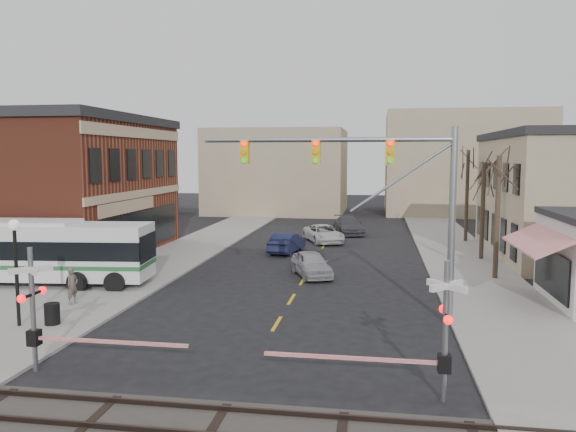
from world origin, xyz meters
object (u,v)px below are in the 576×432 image
object	(u,v)px
street_lamp	(15,250)
car_a	(311,264)
rr_crossing_east	(429,332)
pedestrian_near	(72,286)
transit_bus	(29,251)
car_d	(349,225)
car_c	(323,234)
pedestrian_far	(88,265)
car_b	(287,243)
traffic_signal_mast	(381,183)
rr_crossing_west	(45,311)
trash_bin	(52,314)

from	to	relation	value
street_lamp	car_a	bearing A→B (deg)	48.13
rr_crossing_east	pedestrian_near	world-z (taller)	rr_crossing_east
transit_bus	car_a	xyz separation A→B (m)	(14.49, 4.63, -1.15)
street_lamp	pedestrian_near	size ratio (longest dim) A/B	2.52
car_a	car_d	xyz separation A→B (m)	(1.21, 17.96, 0.04)
pedestrian_near	street_lamp	bearing A→B (deg)	-172.53
car_c	pedestrian_far	xyz separation A→B (m)	(-11.02, -16.62, 0.36)
car_a	car_b	bearing A→B (deg)	87.09
rr_crossing_east	car_d	size ratio (longest dim) A/B	1.08
traffic_signal_mast	street_lamp	size ratio (longest dim) A/B	2.43
traffic_signal_mast	car_d	bearing A→B (deg)	95.64
rr_crossing_west	street_lamp	distance (m)	5.59
rr_crossing_west	car_d	bearing A→B (deg)	76.84
traffic_signal_mast	pedestrian_far	world-z (taller)	traffic_signal_mast
trash_bin	pedestrian_near	bearing A→B (deg)	105.63
car_a	pedestrian_near	size ratio (longest dim) A/B	2.48
trash_bin	car_d	world-z (taller)	car_d
car_b	pedestrian_near	size ratio (longest dim) A/B	2.55
traffic_signal_mast	rr_crossing_east	xyz separation A→B (m)	(1.33, -7.54, -3.79)
street_lamp	car_a	distance (m)	15.71
rr_crossing_west	car_d	distance (m)	34.42
pedestrian_near	transit_bus	bearing A→B (deg)	65.43
traffic_signal_mast	car_b	xyz separation A→B (m)	(-6.44, 15.80, -5.05)
traffic_signal_mast	car_d	xyz separation A→B (m)	(-2.59, 26.20, -5.00)
rr_crossing_west	car_a	bearing A→B (deg)	66.92
rr_crossing_east	car_b	xyz separation A→B (m)	(-7.77, 23.34, -1.26)
car_a	car_d	world-z (taller)	car_d
car_c	traffic_signal_mast	bearing A→B (deg)	-101.34
transit_bus	traffic_signal_mast	distance (m)	19.04
rr_crossing_east	car_b	distance (m)	24.63
traffic_signal_mast	car_b	distance (m)	17.79
trash_bin	pedestrian_far	distance (m)	7.71
car_a	pedestrian_far	bearing A→B (deg)	176.37
car_c	pedestrian_far	size ratio (longest dim) A/B	2.67
car_d	car_c	bearing A→B (deg)	-122.88
car_d	pedestrian_near	world-z (taller)	pedestrian_near
car_a	pedestrian_near	bearing A→B (deg)	-162.88
transit_bus	trash_bin	distance (m)	8.55
rr_crossing_west	car_c	world-z (taller)	rr_crossing_west
rr_crossing_west	pedestrian_far	world-z (taller)	rr_crossing_west
transit_bus	trash_bin	size ratio (longest dim) A/B	15.30
transit_bus	pedestrian_near	distance (m)	5.79
street_lamp	car_d	distance (m)	31.79
car_a	car_c	distance (m)	12.77
trash_bin	car_c	world-z (taller)	car_c
traffic_signal_mast	rr_crossing_west	xyz separation A→B (m)	(-10.42, -7.29, -3.79)
transit_bus	pedestrian_far	distance (m)	3.14
car_b	traffic_signal_mast	bearing A→B (deg)	121.94
car_c	car_d	size ratio (longest dim) A/B	0.96
transit_bus	pedestrian_far	bearing A→B (deg)	14.62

